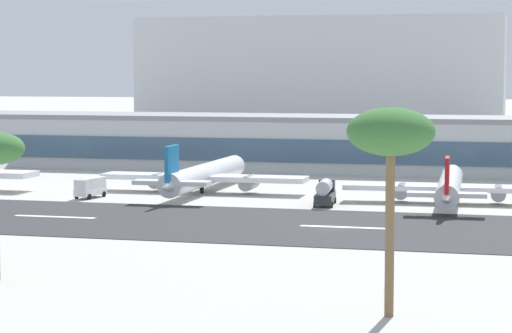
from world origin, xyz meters
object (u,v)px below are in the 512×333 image
(airliner_red_tail_gate_2, at_px, (449,187))
(service_fuel_truck_0, at_px, (325,192))
(distant_hotel_block, at_px, (318,75))
(palm_tree_2, at_px, (391,136))
(terminal_building, at_px, (365,143))
(airliner_blue_tail_gate_1, at_px, (202,176))
(service_box_truck_2, at_px, (90,187))

(airliner_red_tail_gate_2, xyz_separation_m, service_fuel_truck_0, (-18.17, -6.28, -0.63))
(distant_hotel_block, xyz_separation_m, palm_tree_2, (58.98, -268.13, -4.28))
(palm_tree_2, bearing_deg, terminal_building, 99.61)
(terminal_building, bearing_deg, airliner_blue_tail_gate_1, -112.58)
(terminal_building, bearing_deg, distant_hotel_block, 105.05)
(distant_hotel_block, height_order, airliner_blue_tail_gate_1, distant_hotel_block)
(terminal_building, height_order, airliner_red_tail_gate_2, terminal_building)
(palm_tree_2, bearing_deg, airliner_red_tail_gate_2, 90.80)
(distant_hotel_block, relative_size, service_fuel_truck_0, 13.96)
(terminal_building, xyz_separation_m, service_box_truck_2, (-35.34, -59.01, -3.84))
(terminal_building, height_order, airliner_blue_tail_gate_1, terminal_building)
(terminal_building, distance_m, airliner_red_tail_gate_2, 56.96)
(airliner_blue_tail_gate_1, relative_size, service_fuel_truck_0, 4.96)
(service_box_truck_2, bearing_deg, distant_hotel_block, -168.60)
(service_fuel_truck_0, bearing_deg, airliner_red_tail_gate_2, -76.47)
(service_box_truck_2, bearing_deg, terminal_building, 160.10)
(distant_hotel_block, bearing_deg, airliner_red_tail_gate_2, -72.98)
(distant_hotel_block, height_order, service_fuel_truck_0, distant_hotel_block)
(service_box_truck_2, bearing_deg, service_fuel_truck_0, 100.96)
(terminal_building, height_order, distant_hotel_block, distant_hotel_block)
(airliner_red_tail_gate_2, height_order, service_box_truck_2, airliner_red_tail_gate_2)
(airliner_red_tail_gate_2, distance_m, service_box_truck_2, 56.91)
(airliner_blue_tail_gate_1, distance_m, service_fuel_truck_0, 25.54)
(service_fuel_truck_0, xyz_separation_m, palm_tree_2, (19.28, -72.77, 12.95))
(distant_hotel_block, bearing_deg, service_box_truck_2, -89.61)
(airliner_blue_tail_gate_1, bearing_deg, palm_tree_2, -153.57)
(distant_hotel_block, bearing_deg, palm_tree_2, -77.59)
(service_fuel_truck_0, relative_size, palm_tree_2, 0.50)
(distant_hotel_block, relative_size, palm_tree_2, 7.04)
(terminal_building, relative_size, service_fuel_truck_0, 25.32)
(distant_hotel_block, xyz_separation_m, airliner_red_tail_gate_2, (57.88, -189.08, -16.61))
(distant_hotel_block, distance_m, airliner_red_tail_gate_2, 198.44)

